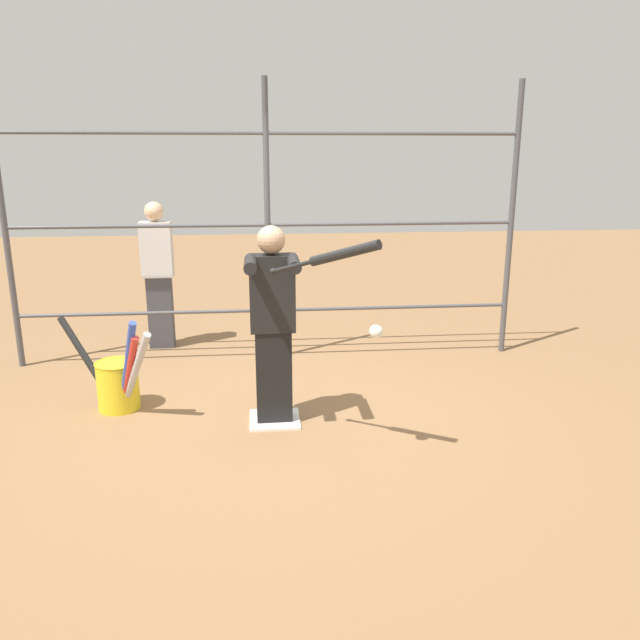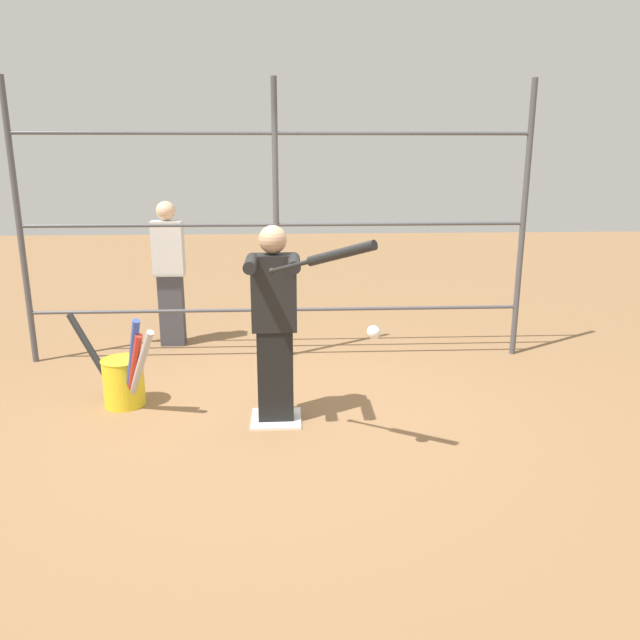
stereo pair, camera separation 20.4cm
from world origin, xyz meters
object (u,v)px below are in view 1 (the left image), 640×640
at_px(bystander_behind_fence, 158,273).
at_px(softball_in_flight, 376,331).
at_px(batter, 273,320).
at_px(bat_bucket, 118,382).
at_px(baseball_bat_swinging, 335,256).

bearing_deg(bystander_behind_fence, softball_in_flight, 123.68).
bearing_deg(softball_in_flight, bystander_behind_fence, -56.32).
bearing_deg(bystander_behind_fence, batter, 119.01).
distance_m(softball_in_flight, bat_bucket, 2.34).
xyz_separation_m(batter, baseball_bat_swinging, (-0.39, 0.73, 0.61)).
relative_size(softball_in_flight, bystander_behind_fence, 0.06).
distance_m(batter, bystander_behind_fence, 2.45).
bearing_deg(bystander_behind_fence, bat_bucket, 86.62).
xyz_separation_m(baseball_bat_swinging, softball_in_flight, (-0.29, -0.06, -0.53)).
relative_size(baseball_bat_swinging, bystander_behind_fence, 0.43).
xyz_separation_m(baseball_bat_swinging, bat_bucket, (1.68, -1.11, -1.21)).
bearing_deg(bystander_behind_fence, baseball_bat_swinging, 118.82).
distance_m(bat_bucket, bystander_behind_fence, 1.86).
bearing_deg(batter, softball_in_flight, 135.74).
xyz_separation_m(batter, softball_in_flight, (-0.68, 0.67, 0.08)).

